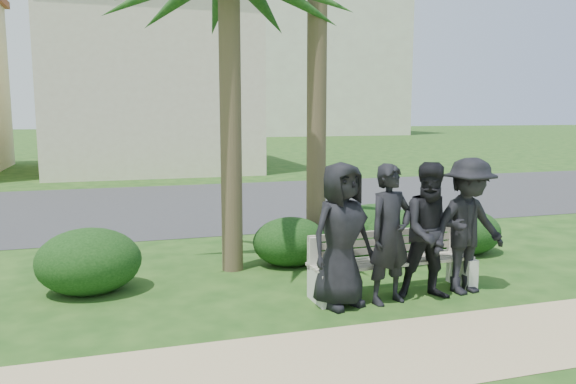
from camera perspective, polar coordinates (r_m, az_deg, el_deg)
The scene contains 15 objects.
ground at distance 7.43m, azimuth 2.99°, elevation -10.74°, with size 160.00×160.00×0.00m, color #173D11.
footpath at distance 5.89m, azimuth 9.20°, elevation -16.05°, with size 30.00×1.60×0.01m, color tan.
asphalt_street at distance 15.00m, azimuth -7.46°, elevation -1.16°, with size 160.00×8.00×0.01m, color #2D2D30.
stucco_bldg_right at distance 24.68m, azimuth -13.88°, elevation 10.83°, with size 8.40×8.40×7.30m.
hotel_tower at distance 64.70m, azimuth -2.08°, elevation 17.92°, with size 26.00×18.00×37.30m.
park_bench at distance 7.67m, azimuth 10.64°, elevation -7.45°, with size 2.31×0.61×0.80m.
man_a at distance 6.95m, azimuth 5.43°, elevation -4.37°, with size 0.88×0.57×1.81m, color black.
man_b at distance 7.16m, azimuth 10.34°, elevation -4.24°, with size 0.65×0.42×1.77m, color black.
man_c at distance 7.44m, azimuth 14.49°, elevation -3.88°, with size 0.86×0.67×1.78m, color black.
man_d at distance 7.80m, azimuth 17.84°, elevation -3.32°, with size 1.17×0.67×1.82m, color black.
hedge_a at distance 8.01m, azimuth -19.59°, elevation -6.46°, with size 1.38×1.14×0.90m, color black.
hedge_c at distance 8.91m, azimuth 0.23°, elevation -4.91°, with size 1.20×0.99×0.78m, color black.
hedge_d at distance 9.43m, azimuth 8.70°, elevation -3.84°, with size 1.42×1.17×0.93m, color black.
hedge_e at distance 9.29m, azimuth 10.64°, elevation -4.23°, with size 1.34×1.11×0.87m, color black.
hedge_f at distance 10.09m, azimuth 17.69°, elevation -3.77°, with size 1.20×0.99×0.78m, color black.
Camera 1 is at (-2.41, -6.61, 2.40)m, focal length 35.00 mm.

